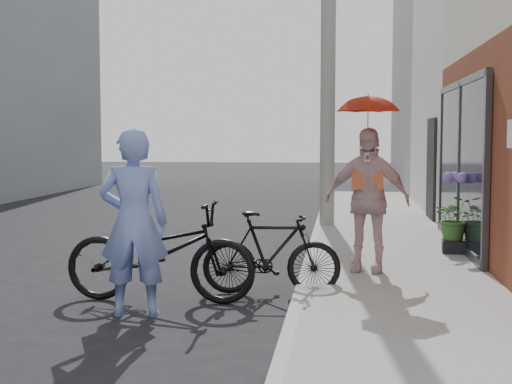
% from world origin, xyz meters
% --- Properties ---
extents(ground, '(80.00, 80.00, 0.00)m').
position_xyz_m(ground, '(0.00, 0.00, 0.00)').
color(ground, black).
rests_on(ground, ground).
extents(sidewalk, '(2.20, 24.00, 0.12)m').
position_xyz_m(sidewalk, '(2.10, 2.00, 0.06)').
color(sidewalk, gray).
rests_on(sidewalk, ground).
extents(curb, '(0.12, 24.00, 0.12)m').
position_xyz_m(curb, '(0.94, 2.00, 0.06)').
color(curb, '#9E9E99').
rests_on(curb, ground).
extents(utility_pole, '(0.28, 0.28, 7.00)m').
position_xyz_m(utility_pole, '(1.10, 6.00, 3.50)').
color(utility_pole, '#9E9E99').
rests_on(utility_pole, ground).
extents(officer, '(0.74, 0.54, 1.88)m').
position_xyz_m(officer, '(-0.67, -0.69, 0.94)').
color(officer, '#7C95DD').
rests_on(officer, ground).
extents(bike_left, '(2.10, 0.77, 1.10)m').
position_xyz_m(bike_left, '(-0.56, -0.09, 0.55)').
color(bike_left, black).
rests_on(bike_left, ground).
extents(bike_right, '(1.60, 0.56, 0.94)m').
position_xyz_m(bike_right, '(0.60, 0.42, 0.47)').
color(bike_right, black).
rests_on(bike_right, ground).
extents(kimono_woman, '(1.11, 0.63, 1.78)m').
position_xyz_m(kimono_woman, '(1.69, 1.34, 1.01)').
color(kimono_woman, beige).
rests_on(kimono_woman, sidewalk).
extents(parasol, '(0.76, 0.76, 0.67)m').
position_xyz_m(parasol, '(1.69, 1.34, 2.23)').
color(parasol, red).
rests_on(parasol, kimono_woman).
extents(planter, '(0.37, 0.37, 0.18)m').
position_xyz_m(planter, '(3.00, 2.89, 0.21)').
color(planter, black).
rests_on(planter, sidewalk).
extents(potted_plant, '(0.58, 0.50, 0.64)m').
position_xyz_m(potted_plant, '(3.00, 2.89, 0.62)').
color(potted_plant, '#366528').
rests_on(potted_plant, planter).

